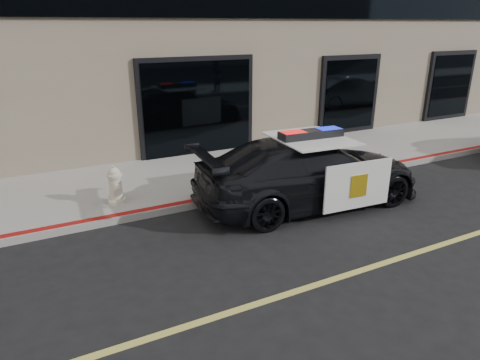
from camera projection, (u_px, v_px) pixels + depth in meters
name	position (u px, v px, depth m)	size (l,w,h in m)	color
ground	(407.00, 256.00, 7.26)	(120.00, 120.00, 0.00)	black
sidewalk_n	(257.00, 166.00, 11.62)	(60.00, 3.50, 0.15)	gray
police_car	(309.00, 171.00, 9.15)	(2.72, 5.29, 1.64)	black
fire_hydrant	(116.00, 186.00, 8.90)	(0.36, 0.51, 0.81)	beige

